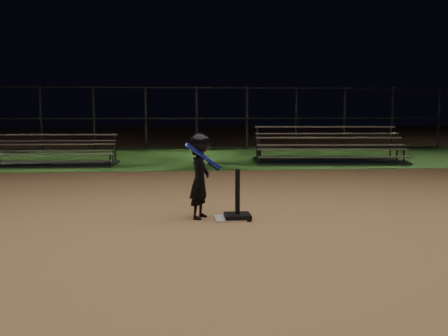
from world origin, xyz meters
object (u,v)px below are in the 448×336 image
(child_batter, at_px, (200,173))
(batting_tee, at_px, (237,209))
(bleacher_left, at_px, (53,159))
(home_plate, at_px, (230,218))
(bleacher_right, at_px, (328,155))

(child_batter, bearing_deg, batting_tee, -80.72)
(bleacher_left, bearing_deg, child_batter, -61.21)
(batting_tee, bearing_deg, home_plate, 163.33)
(batting_tee, height_order, child_batter, child_batter)
(bleacher_left, bearing_deg, batting_tee, -58.46)
(bleacher_left, bearing_deg, home_plate, -58.96)
(home_plate, height_order, bleacher_right, bleacher_right)
(home_plate, xyz_separation_m, child_batter, (-0.44, 0.10, 0.67))
(home_plate, distance_m, batting_tee, 0.18)
(bleacher_left, distance_m, bleacher_right, 8.20)
(child_batter, bearing_deg, bleacher_right, -6.06)
(child_batter, bearing_deg, bleacher_left, 49.88)
(home_plate, bearing_deg, child_batter, 167.44)
(home_plate, relative_size, bleacher_right, 0.10)
(batting_tee, bearing_deg, child_batter, 166.63)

